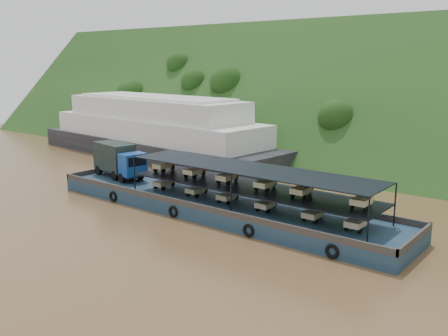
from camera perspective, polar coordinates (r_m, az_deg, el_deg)
The scene contains 4 objects.
ground at distance 45.42m, azimuth -0.37°, elevation -4.90°, with size 160.00×160.00×0.00m, color brown.
hillside at distance 76.16m, azimuth 16.82°, elevation 1.49°, with size 140.00×28.00×28.00m, color #183B15.
cargo_barge at distance 45.47m, azimuth -2.16°, elevation -3.32°, with size 35.00×7.18×4.79m.
passenger_ferry at distance 72.02m, azimuth -7.87°, elevation 4.31°, with size 43.06×13.83×8.58m.
Camera 1 is at (27.17, -33.92, 13.18)m, focal length 40.00 mm.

